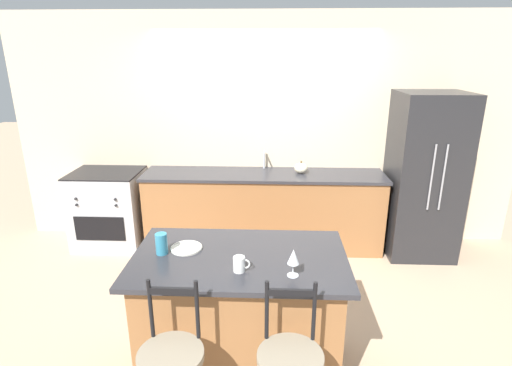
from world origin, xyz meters
TOP-DOWN VIEW (x-y plane):
  - ground_plane at (0.00, 0.00)m, footprint 18.00×18.00m
  - wall_back at (0.00, 0.64)m, footprint 6.00×0.07m
  - back_counter at (0.00, 0.35)m, footprint 2.79×0.62m
  - sink_faucet at (0.00, 0.53)m, footprint 0.02×0.13m
  - kitchen_island at (-0.12, -1.65)m, footprint 1.47×0.87m
  - refrigerator at (1.80, 0.27)m, footprint 0.73×0.72m
  - oven_range at (-1.85, 0.30)m, footprint 0.80×0.66m
  - dinner_plate at (-0.50, -1.56)m, footprint 0.22×0.22m
  - wine_glass at (0.24, -1.89)m, footprint 0.08×0.08m
  - coffee_mug at (-0.10, -1.85)m, footprint 0.11×0.08m
  - tumbler_cup at (-0.66, -1.64)m, footprint 0.08×0.08m
  - pumpkin_decoration at (0.43, 0.36)m, footprint 0.15×0.15m

SIDE VIEW (x-z plane):
  - ground_plane at x=0.00m, z-range 0.00..0.00m
  - oven_range at x=-1.85m, z-range 0.00..0.92m
  - back_counter at x=0.00m, z-range 0.00..0.92m
  - kitchen_island at x=-0.12m, z-range 0.00..0.93m
  - refrigerator at x=1.80m, z-range 0.00..1.86m
  - dinner_plate at x=-0.50m, z-range 0.92..0.94m
  - coffee_mug at x=-0.10m, z-range 0.92..1.02m
  - pumpkin_decoration at x=0.43m, z-range 0.91..1.05m
  - tumbler_cup at x=-0.66m, z-range 0.92..1.07m
  - wine_glass at x=0.24m, z-range 0.96..1.14m
  - sink_faucet at x=0.00m, z-range 0.95..1.17m
  - wall_back at x=0.00m, z-range 0.00..2.70m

